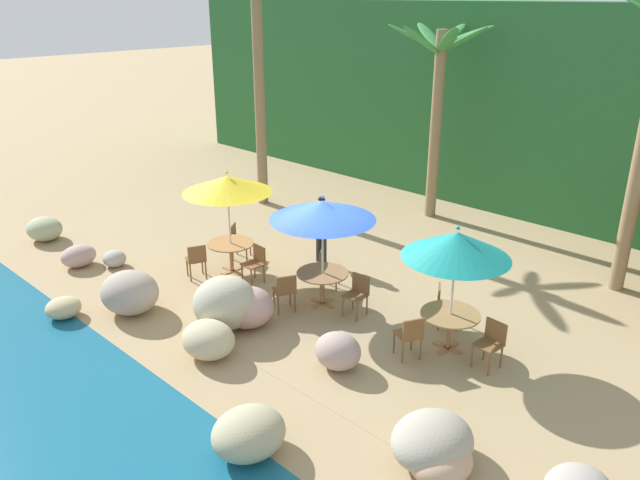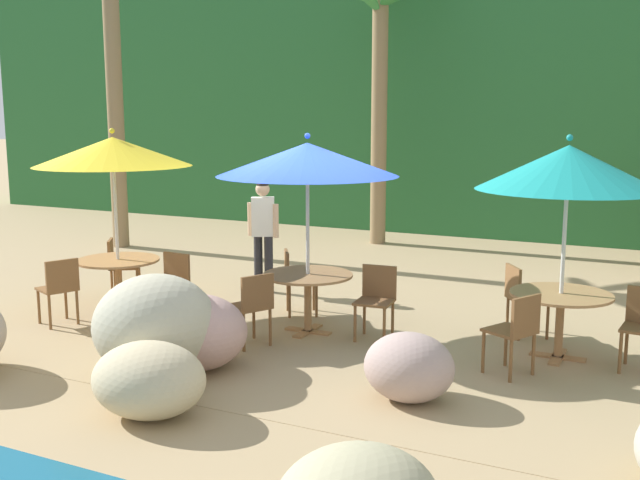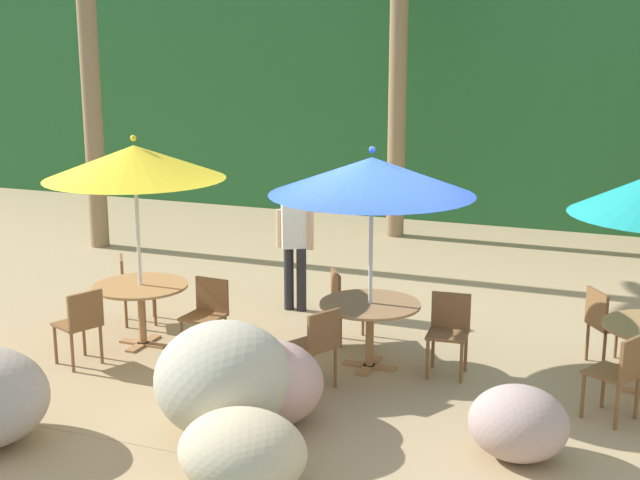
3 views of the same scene
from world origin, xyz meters
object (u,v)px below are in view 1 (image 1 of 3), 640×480
object	(u,v)px
chair_yellow_seaward	(256,261)
chair_blue_seaward	(358,292)
chair_teal_inland	(444,303)
palm_tree_nearest	(258,57)
chair_yellow_left	(196,259)
chair_yellow_inland	(237,238)
umbrella_teal	(457,245)
dining_table_teal	(450,320)
chair_blue_left	(285,290)
chair_teal_left	(410,334)
chair_teal_seaward	(491,341)
umbrella_blue	(323,210)
dining_table_blue	(323,278)
palm_tree_second	(439,87)
dining_table_yellow	(231,248)
chair_blue_inland	(326,266)
umbrella_yellow	(227,184)
waiter_in_white	(321,225)

from	to	relation	value
chair_yellow_seaward	chair_blue_seaward	world-z (taller)	same
chair_teal_inland	palm_tree_nearest	distance (m)	9.78
chair_yellow_left	palm_tree_nearest	bearing A→B (deg)	123.37
chair_yellow_inland	chair_yellow_left	xyz separation A→B (m)	(0.31, -1.47, 0.00)
umbrella_teal	dining_table_teal	bearing A→B (deg)	7.13
chair_yellow_inland	chair_blue_left	bearing A→B (deg)	-21.23
chair_blue_seaward	chair_blue_left	bearing A→B (deg)	-139.98
chair_teal_left	chair_yellow_left	bearing A→B (deg)	-173.40
umbrella_teal	chair_teal_seaward	size ratio (longest dim) A/B	2.82
chair_yellow_left	umbrella_blue	size ratio (longest dim) A/B	0.36
umbrella_blue	chair_blue_seaward	xyz separation A→B (m)	(0.84, 0.16, -1.61)
dining_table_blue	chair_yellow_left	bearing A→B (deg)	-159.35
chair_teal_inland	chair_teal_left	xyz separation A→B (m)	(0.24, -1.45, 0.00)
umbrella_blue	palm_tree_second	world-z (taller)	palm_tree_second
palm_tree_second	umbrella_teal	bearing A→B (deg)	-53.13
dining_table_blue	palm_tree_nearest	distance (m)	8.15
chair_blue_seaward	palm_tree_nearest	distance (m)	8.77
umbrella_teal	dining_table_blue	bearing A→B (deg)	-173.60
chair_teal_inland	dining_table_blue	bearing A→B (deg)	-157.54
chair_teal_inland	palm_tree_second	world-z (taller)	palm_tree_second
dining_table_yellow	dining_table_teal	bearing A→B (deg)	6.30
umbrella_blue	chair_blue_inland	bearing A→B (deg)	128.51
umbrella_blue	chair_teal_seaward	world-z (taller)	umbrella_blue
umbrella_teal	dining_table_teal	size ratio (longest dim) A/B	2.23
dining_table_blue	chair_teal_left	world-z (taller)	chair_teal_left
chair_yellow_inland	palm_tree_second	world-z (taller)	palm_tree_second
dining_table_teal	chair_yellow_left	bearing A→B (deg)	-166.23
umbrella_blue	dining_table_blue	distance (m)	1.51
chair_teal_left	chair_blue_left	bearing A→B (deg)	-173.55
chair_blue_left	umbrella_teal	distance (m)	3.77
chair_yellow_inland	umbrella_yellow	bearing A→B (deg)	-49.20
chair_yellow_left	chair_teal_seaward	distance (m)	6.89
umbrella_yellow	waiter_in_white	size ratio (longest dim) A/B	1.46
dining_table_yellow	chair_yellow_left	xyz separation A→B (m)	(-0.24, -0.82, -0.10)
dining_table_blue	umbrella_yellow	bearing A→B (deg)	-173.80
waiter_in_white	umbrella_teal	bearing A→B (deg)	-15.80
umbrella_yellow	chair_teal_seaward	xyz separation A→B (m)	(6.49, 0.63, -1.66)
dining_table_yellow	chair_yellow_seaward	size ratio (longest dim) A/B	1.26
chair_yellow_inland	dining_table_blue	xyz separation A→B (m)	(3.27, -0.35, 0.10)
dining_table_blue	chair_teal_inland	bearing A→B (deg)	22.46
umbrella_teal	dining_table_yellow	bearing A→B (deg)	-173.70
dining_table_yellow	chair_yellow_seaward	world-z (taller)	chair_yellow_seaward
chair_yellow_inland	palm_tree_second	bearing A→B (deg)	74.45
chair_teal_left	chair_blue_seaward	bearing A→B (deg)	160.51
umbrella_teal	chair_teal_inland	distance (m)	1.80
dining_table_yellow	palm_tree_second	size ratio (longest dim) A/B	0.20
umbrella_yellow	dining_table_teal	bearing A→B (deg)	6.30
chair_yellow_seaward	dining_table_teal	size ratio (longest dim) A/B	0.79
chair_yellow_left	palm_tree_second	xyz separation A→B (m)	(1.36, 7.48, 3.27)
chair_teal_seaward	chair_teal_inland	bearing A→B (deg)	155.26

